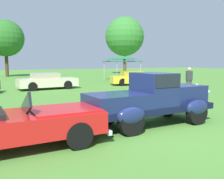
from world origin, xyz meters
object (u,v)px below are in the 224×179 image
object	(u,v)px
feature_pickup_truck	(151,98)
canopy_tent_left_field	(122,58)
spectator_near_truck	(189,79)
neighbor_convertible	(21,124)
show_car_yellow	(133,78)
show_car_cream	(47,81)

from	to	relation	value
feature_pickup_truck	canopy_tent_left_field	size ratio (longest dim) A/B	1.34
feature_pickup_truck	spectator_near_truck	size ratio (longest dim) A/B	2.61
feature_pickup_truck	neighbor_convertible	bearing A→B (deg)	-175.76
neighbor_convertible	show_car_yellow	distance (m)	16.61
feature_pickup_truck	neighbor_convertible	size ratio (longest dim) A/B	1.05
canopy_tent_left_field	feature_pickup_truck	bearing A→B (deg)	-117.76
neighbor_convertible	spectator_near_truck	bearing A→B (deg)	26.74
show_car_yellow	canopy_tent_left_field	bearing A→B (deg)	69.29
neighbor_convertible	show_car_cream	size ratio (longest dim) A/B	0.96
feature_pickup_truck	canopy_tent_left_field	world-z (taller)	canopy_tent_left_field
canopy_tent_left_field	spectator_near_truck	bearing A→B (deg)	-99.68
spectator_near_truck	canopy_tent_left_field	distance (m)	12.36
show_car_cream	show_car_yellow	distance (m)	7.55
neighbor_convertible	spectator_near_truck	size ratio (longest dim) A/B	2.49
canopy_tent_left_field	neighbor_convertible	bearing A→B (deg)	-126.80
feature_pickup_truck	show_car_yellow	bearing A→B (deg)	59.28
neighbor_convertible	show_car_cream	bearing A→B (deg)	73.70
spectator_near_truck	canopy_tent_left_field	size ratio (longest dim) A/B	0.51
feature_pickup_truck	neighbor_convertible	world-z (taller)	feature_pickup_truck
spectator_near_truck	feature_pickup_truck	bearing A→B (deg)	-143.09
show_car_cream	canopy_tent_left_field	bearing A→B (deg)	28.54
feature_pickup_truck	show_car_cream	xyz separation A→B (m)	(-0.43, 12.20, -0.27)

